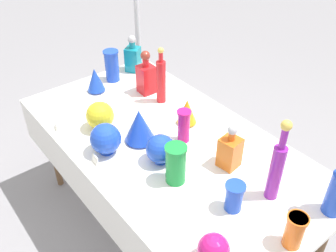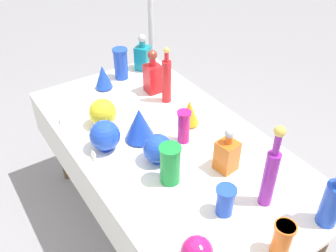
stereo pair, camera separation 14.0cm
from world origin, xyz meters
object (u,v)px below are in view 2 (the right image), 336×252
Objects in this scene: tall_bottle_1 at (167,79)px; canopy_pole at (151,23)px; slender_vase_0 at (170,163)px; round_bowl_1 at (158,148)px; fluted_vase_2 at (189,112)px; round_bowl_2 at (103,112)px; fluted_vase_1 at (140,124)px; fluted_vase_0 at (103,77)px; tall_bottle_0 at (271,173)px; slender_vase_4 at (184,126)px; round_bowl_3 at (197,252)px; square_decanter_2 at (227,154)px; slender_vase_2 at (121,63)px; slender_vase_1 at (282,238)px; round_bowl_0 at (105,135)px; slender_vase_3 at (225,200)px; tall_bottle_2 at (335,196)px; square_decanter_1 at (153,75)px; square_decanter_0 at (143,56)px.

tall_bottle_1 is 0.16× the size of canopy_pole.
slender_vase_0 is 1.30× the size of round_bowl_1.
round_bowl_2 is (-0.28, -0.43, 0.00)m from fluted_vase_2.
fluted_vase_0 is at bearing 173.03° from fluted_vase_1.
tall_bottle_1 is (-0.99, 0.10, -0.03)m from tall_bottle_0.
slender_vase_4 is 1.44× the size of round_bowl_3.
square_decanter_2 reaches higher than slender_vase_2.
slender_vase_2 is at bearing -174.71° from fluted_vase_2.
round_bowl_0 is (-0.99, -0.30, 0.00)m from slender_vase_1.
slender_vase_3 is at bearing 16.57° from slender_vase_0.
slender_vase_1 is 0.84× the size of slender_vase_4.
slender_vase_1 is 1.03m from round_bowl_0.
fluted_vase_1 is at bearing -19.69° from slender_vase_2.
round_bowl_1 is at bearing -171.36° from slender_vase_1.
tall_bottle_0 reaches higher than round_bowl_0.
tall_bottle_2 is 1.63m from fluted_vase_0.
square_decanter_1 is 0.34m from fluted_vase_0.
round_bowl_2 is 0.07× the size of canopy_pole.
slender_vase_2 is at bearing 110.55° from fluted_vase_0.
round_bowl_3 is at bearing -5.63° from round_bowl_2.
slender_vase_1 is at bearing -5.23° from slender_vase_2.
slender_vase_1 is 0.76m from round_bowl_1.
square_decanter_0 is 1.34× the size of fluted_vase_1.
slender_vase_4 is 1.21× the size of round_bowl_1.
tall_bottle_1 is at bearing 173.68° from fluted_vase_2.
tall_bottle_0 is 0.59m from slender_vase_4.
slender_vase_4 reaches higher than round_bowl_1.
slender_vase_0 is 0.32m from slender_vase_3.
slender_vase_2 is at bearing 146.02° from round_bowl_0.
tall_bottle_0 reaches higher than slender_vase_1.
canopy_pole reaches higher than tall_bottle_0.
tall_bottle_2 is 1.28× the size of square_decanter_1.
canopy_pole is at bearing 151.73° from slender_vase_0.
fluted_vase_0 is at bearing 155.27° from round_bowl_0.
round_bowl_2 is at bearing -170.14° from slender_vase_3.
slender_vase_3 is 0.68m from fluted_vase_1.
canopy_pole is at bearing 128.69° from slender_vase_2.
round_bowl_3 is (1.44, -0.29, -0.02)m from fluted_vase_0.
slender_vase_4 is (-0.31, -0.05, 0.01)m from square_decanter_2.
square_decanter_2 reaches higher than slender_vase_4.
round_bowl_2 is (-1.20, -0.21, -0.00)m from slender_vase_1.
square_decanter_0 is at bearing 104.48° from fluted_vase_0.
fluted_vase_1 is at bearing -39.75° from square_decanter_1.
square_decanter_2 is (-0.28, -0.00, -0.09)m from tall_bottle_0.
slender_vase_3 is (1.40, -0.40, -0.03)m from square_decanter_0.
tall_bottle_1 is 2.29× the size of slender_vase_1.
slender_vase_2 is 1.32× the size of fluted_vase_0.
canopy_pole reaches higher than fluted_vase_1.
square_decanter_1 is 0.13× the size of canopy_pole.
square_decanter_2 is at bearing 128.05° from round_bowl_3.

